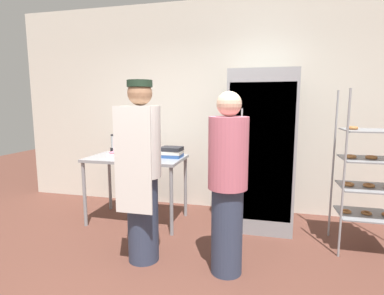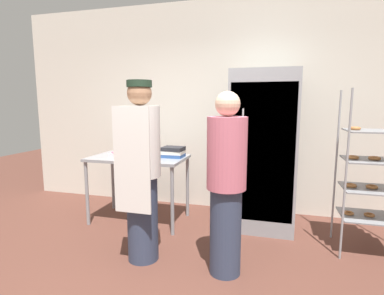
% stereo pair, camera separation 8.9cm
% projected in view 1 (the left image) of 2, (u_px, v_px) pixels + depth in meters
% --- Properties ---
extents(ground_plane, '(14.00, 14.00, 0.00)m').
position_uv_depth(ground_plane, '(177.00, 289.00, 2.53)').
color(ground_plane, brown).
extents(back_wall, '(6.40, 0.12, 3.01)m').
position_uv_depth(back_wall, '(218.00, 107.00, 4.41)').
color(back_wall, silver).
rests_on(back_wall, ground_plane).
extents(refrigerator, '(0.79, 0.75, 1.95)m').
position_uv_depth(refrigerator, '(261.00, 150.00, 3.76)').
color(refrigerator, gray).
rests_on(refrigerator, ground_plane).
extents(baking_rack, '(0.64, 0.53, 1.71)m').
position_uv_depth(baking_rack, '(370.00, 173.00, 3.13)').
color(baking_rack, '#93969B').
rests_on(baking_rack, ground_plane).
extents(prep_counter, '(1.24, 0.72, 0.87)m').
position_uv_depth(prep_counter, '(136.00, 164.00, 3.91)').
color(prep_counter, gray).
rests_on(prep_counter, ground_plane).
extents(donut_box, '(0.25, 0.20, 0.25)m').
position_uv_depth(donut_box, '(118.00, 153.00, 3.90)').
color(donut_box, silver).
rests_on(donut_box, prep_counter).
extents(blender_pitcher, '(0.12, 0.12, 0.27)m').
position_uv_depth(blender_pitcher, '(115.00, 145.00, 4.16)').
color(blender_pitcher, black).
rests_on(blender_pitcher, prep_counter).
extents(binder_stack, '(0.28, 0.24, 0.13)m').
position_uv_depth(binder_stack, '(171.00, 152.00, 3.87)').
color(binder_stack, '#2D5193').
rests_on(binder_stack, prep_counter).
extents(person_baker, '(0.38, 0.39, 1.77)m').
position_uv_depth(person_baker, '(142.00, 170.00, 2.89)').
color(person_baker, '#333D56').
rests_on(person_baker, ground_plane).
extents(person_customer, '(0.35, 0.35, 1.67)m').
position_uv_depth(person_customer, '(228.00, 183.00, 2.68)').
color(person_customer, '#333D56').
rests_on(person_customer, ground_plane).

